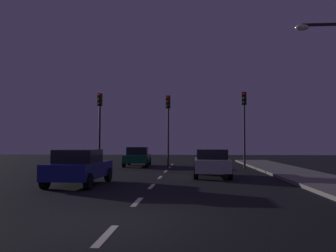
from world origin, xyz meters
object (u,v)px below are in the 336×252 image
Objects in this scene: car_stopped_ahead at (212,163)px; traffic_signal_left at (100,116)px; traffic_signal_right at (244,115)px; traffic_signal_center at (168,118)px; car_adjacent_lane at (79,167)px; car_oncoming_far at (138,156)px.

traffic_signal_left is at bearing 142.29° from car_stopped_ahead.
traffic_signal_left is at bearing -180.00° from traffic_signal_right.
traffic_signal_right is (10.26, 0.00, 0.00)m from traffic_signal_left.
traffic_signal_center reaches higher than car_stopped_ahead.
traffic_signal_left is 1.38× the size of car_stopped_ahead.
car_adjacent_lane is at bearing -79.60° from traffic_signal_left.
car_adjacent_lane reaches higher than car_oncoming_far.
traffic_signal_left reaches higher than car_adjacent_lane.
traffic_signal_center is 1.33× the size of car_stopped_ahead.
car_stopped_ahead is at bearing -58.04° from car_oncoming_far.
traffic_signal_right is at bearing 0.00° from traffic_signal_center.
traffic_signal_center is 1.25× the size of car_oncoming_far.
traffic_signal_right reaches higher than traffic_signal_center.
car_adjacent_lane is at bearing -107.61° from traffic_signal_center.
car_stopped_ahead is (2.70, -5.90, -2.86)m from traffic_signal_center.
traffic_signal_left is 1.30× the size of car_oncoming_far.
car_oncoming_far is (-7.90, 2.55, -2.98)m from traffic_signal_right.
traffic_signal_left is 10.26m from traffic_signal_right.
car_adjacent_lane is (-3.13, -9.85, -2.84)m from traffic_signal_center.
traffic_signal_center is 5.33m from traffic_signal_right.
car_adjacent_lane is (-8.46, -9.85, -2.97)m from traffic_signal_right.
car_adjacent_lane is 0.97× the size of car_oncoming_far.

